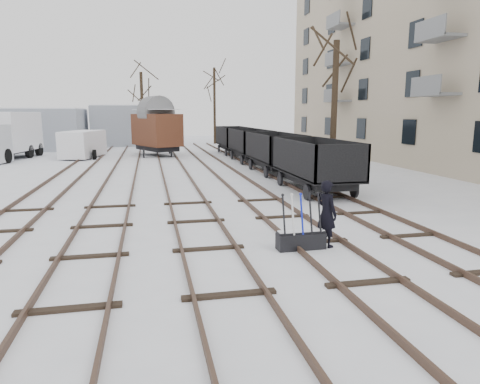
# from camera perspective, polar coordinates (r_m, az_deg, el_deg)

# --- Properties ---
(ground) EXTENTS (120.00, 120.00, 0.00)m
(ground) POSITION_cam_1_polar(r_m,az_deg,el_deg) (11.49, -4.22, -7.69)
(ground) COLOR white
(ground) RESTS_ON ground
(tracks) EXTENTS (13.90, 52.00, 0.16)m
(tracks) POSITION_cam_1_polar(r_m,az_deg,el_deg) (24.79, -8.56, 2.21)
(tracks) COLOR black
(tracks) RESTS_ON ground
(shed_left) EXTENTS (10.00, 8.00, 4.10)m
(shed_left) POSITION_cam_1_polar(r_m,az_deg,el_deg) (48.25, -26.11, 7.58)
(shed_left) COLOR #9198A3
(shed_left) RESTS_ON ground
(shed_right) EXTENTS (7.00, 6.00, 4.50)m
(shed_right) POSITION_cam_1_polar(r_m,az_deg,el_deg) (50.91, -15.06, 8.60)
(shed_right) COLOR #9198A3
(shed_right) RESTS_ON ground
(ground_frame) EXTENTS (1.31, 0.45, 1.49)m
(ground_frame) POSITION_cam_1_polar(r_m,az_deg,el_deg) (11.56, 8.12, -6.17)
(ground_frame) COLOR black
(ground_frame) RESTS_ON ground
(worker) EXTENTS (0.66, 0.78, 1.83)m
(worker) POSITION_cam_1_polar(r_m,az_deg,el_deg) (11.77, 11.47, -2.82)
(worker) COLOR black
(worker) RESTS_ON ground
(freight_wagon_a) EXTENTS (2.34, 5.84, 2.38)m
(freight_wagon_a) POSITION_cam_1_polar(r_m,az_deg,el_deg) (20.05, 9.92, 2.66)
(freight_wagon_a) COLOR black
(freight_wagon_a) RESTS_ON ground
(freight_wagon_b) EXTENTS (2.34, 5.84, 2.38)m
(freight_wagon_b) POSITION_cam_1_polar(r_m,az_deg,el_deg) (26.05, 4.67, 4.55)
(freight_wagon_b) COLOR black
(freight_wagon_b) RESTS_ON ground
(freight_wagon_c) EXTENTS (2.34, 5.84, 2.38)m
(freight_wagon_c) POSITION_cam_1_polar(r_m,az_deg,el_deg) (32.21, 1.40, 5.70)
(freight_wagon_c) COLOR black
(freight_wagon_c) RESTS_ON ground
(freight_wagon_d) EXTENTS (2.34, 5.84, 2.38)m
(freight_wagon_d) POSITION_cam_1_polar(r_m,az_deg,el_deg) (38.44, -0.83, 6.47)
(freight_wagon_d) COLOR black
(freight_wagon_d) RESTS_ON ground
(box_van_wagon) EXTENTS (4.55, 5.77, 3.91)m
(box_van_wagon) POSITION_cam_1_polar(r_m,az_deg,el_deg) (37.45, -11.09, 8.27)
(box_van_wagon) COLOR black
(box_van_wagon) RESTS_ON ground
(lorry) EXTENTS (3.50, 8.37, 3.68)m
(lorry) POSITION_cam_1_polar(r_m,az_deg,el_deg) (38.12, -28.72, 6.65)
(lorry) COLOR black
(lorry) RESTS_ON ground
(panel_van) EXTENTS (3.27, 5.33, 2.19)m
(panel_van) POSITION_cam_1_polar(r_m,az_deg,el_deg) (37.11, -20.19, 6.04)
(panel_van) COLOR silver
(panel_van) RESTS_ON ground
(tree_near) EXTENTS (0.30, 0.30, 6.99)m
(tree_near) POSITION_cam_1_polar(r_m,az_deg,el_deg) (21.71, 12.41, 10.00)
(tree_near) COLOR black
(tree_near) RESTS_ON ground
(tree_far_left) EXTENTS (0.30, 0.30, 7.53)m
(tree_far_left) POSITION_cam_1_polar(r_m,az_deg,el_deg) (43.91, -12.88, 10.43)
(tree_far_left) COLOR black
(tree_far_left) RESTS_ON ground
(tree_far_right) EXTENTS (0.30, 0.30, 8.81)m
(tree_far_right) POSITION_cam_1_polar(r_m,az_deg,el_deg) (51.46, -3.41, 11.35)
(tree_far_right) COLOR black
(tree_far_right) RESTS_ON ground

